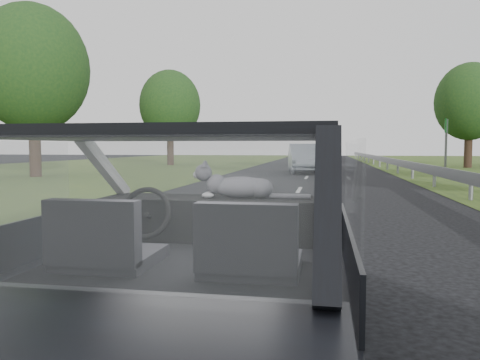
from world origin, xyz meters
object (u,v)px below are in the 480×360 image
at_px(cat, 241,186).
at_px(highway_sign, 446,148).
at_px(subject_car, 190,256).
at_px(other_car, 305,158).

height_order(cat, highway_sign, highway_sign).
bearing_deg(subject_car, cat, 73.16).
bearing_deg(subject_car, highway_sign, 72.82).
relative_size(cat, highway_sign, 0.22).
xyz_separation_m(other_car, highway_sign, (6.43, -1.86, 0.55)).
distance_m(cat, highway_sign, 20.37).
bearing_deg(subject_car, other_car, 90.58).
height_order(subject_car, highway_sign, highway_sign).
distance_m(subject_car, highway_sign, 21.03).
height_order(subject_car, cat, subject_car).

